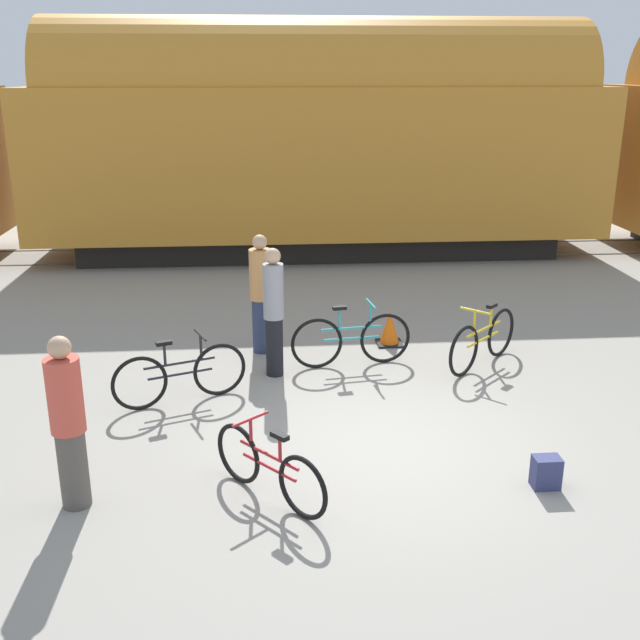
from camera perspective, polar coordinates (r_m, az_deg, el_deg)
name	(u,v)px	position (r m, az deg, el deg)	size (l,w,h in m)	color
ground_plane	(383,448)	(8.71, 4.85, -9.67)	(80.00, 80.00, 0.00)	gray
freight_train	(318,135)	(17.41, -0.16, 13.95)	(40.02, 3.07, 5.24)	black
rail_near	(320,259)	(17.14, 0.03, 4.64)	(52.02, 0.07, 0.01)	#4C4238
rail_far	(316,246)	(18.53, -0.32, 5.70)	(52.02, 0.07, 0.01)	#4C4238
bicycle_yellow	(483,340)	(11.09, 12.32, -1.51)	(1.33, 1.29, 0.92)	black
bicycle_maroon	(269,468)	(7.59, -3.91, -11.17)	(1.10, 1.24, 0.81)	black
bicycle_teal	(351,340)	(10.84, 2.40, -1.50)	(1.77, 0.46, 0.94)	black
bicycle_black	(181,375)	(9.81, -10.58, -4.13)	(1.67, 0.69, 0.90)	black
person_in_red	(68,423)	(7.61, -18.64, -7.44)	(0.33, 0.33, 1.78)	#514C47
person_in_tan	(261,294)	(11.25, -4.52, 2.00)	(0.34, 0.34, 1.82)	#283351
person_in_grey	(274,311)	(10.34, -3.54, 0.69)	(0.29, 0.29, 1.83)	black
backpack	(546,472)	(8.19, 16.84, -11.03)	(0.28, 0.20, 0.34)	navy
traffic_cone	(390,329)	(11.78, 5.33, -0.67)	(0.40, 0.40, 0.55)	black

